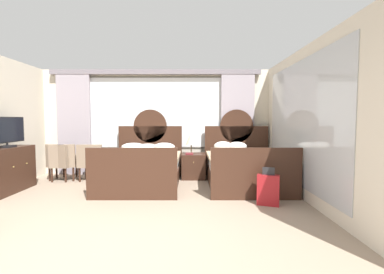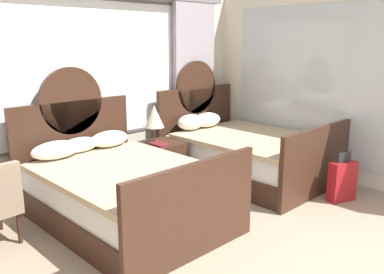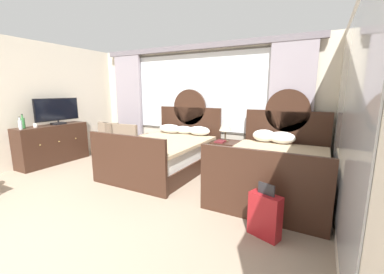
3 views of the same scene
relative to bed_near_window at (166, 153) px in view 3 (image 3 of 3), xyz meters
The scene contains 18 objects.
ground_plane 3.09m from the bed_near_window, 87.57° to the right, with size 24.00×24.00×0.00m, color gray.
wall_back_window 1.61m from the bed_near_window, 83.87° to the left, with size 5.80×0.22×2.70m.
wall_left 3.22m from the bed_near_window, 156.44° to the right, with size 0.07×4.87×2.70m.
wall_right_mirror 3.43m from the bed_near_window, 21.34° to the right, with size 0.08×4.87×2.70m.
bed_near_window is the anchor object (origin of this frame).
bed_near_mirror 2.18m from the bed_near_window, ahead, with size 1.60×2.24×1.67m.
nightstand_between_beds 1.27m from the bed_near_window, 30.68° to the left, with size 0.56×0.58×0.59m.
table_lamp_on_nightstand 1.38m from the bed_near_window, 33.49° to the left, with size 0.27×0.27×0.53m.
book_on_nightstand 1.16m from the bed_near_window, 28.29° to the left, with size 0.18×0.26×0.03m.
dresser_minibar 2.67m from the bed_near_window, 162.69° to the right, with size 0.48×1.51×0.88m.
tv_flatscreen 2.72m from the bed_near_window, 166.07° to the right, with size 0.20×1.03×0.59m.
bottle_water_clear 2.93m from the bed_near_window, 149.65° to the right, with size 0.07×0.07×0.25m.
bottle_soda_green 2.99m from the bed_near_window, 152.95° to the right, with size 0.08×0.08×0.29m.
cup_on_dresser 2.82m from the bed_near_window, 155.65° to the right, with size 0.11×0.08×0.08m.
armchair_by_window_left 1.35m from the bed_near_window, 162.34° to the left, with size 0.59×0.59×0.85m.
armchair_by_window_centre 2.01m from the bed_near_window, 168.21° to the left, with size 0.69×0.69×0.85m.
armchair_by_window_right 1.97m from the bed_near_window, 168.01° to the left, with size 0.67×0.67×0.85m.
suitcase_on_floor 2.74m from the bed_near_window, 31.96° to the right, with size 0.39×0.26×0.63m.
Camera 3 is at (2.65, -0.98, 1.63)m, focal length 22.66 mm.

